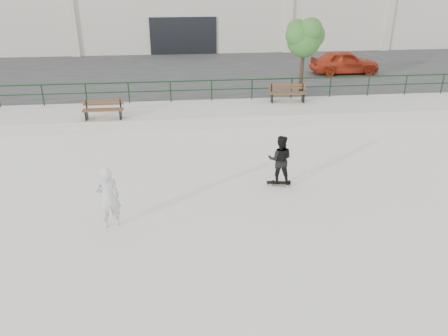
{
  "coord_description": "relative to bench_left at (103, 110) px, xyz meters",
  "views": [
    {
      "loc": [
        -0.72,
        -10.15,
        6.42
      ],
      "look_at": [
        0.63,
        2.0,
        0.84
      ],
      "focal_mm": 35.0,
      "sensor_mm": 36.0,
      "label": 1
    }
  ],
  "objects": [
    {
      "name": "ground",
      "position": [
        3.89,
        -8.46,
        -0.9
      ],
      "size": [
        120.0,
        120.0,
        0.0
      ],
      "primitive_type": "plane",
      "color": "silver",
      "rests_on": "ground"
    },
    {
      "name": "parking_strip",
      "position": [
        3.89,
        9.54,
        -0.65
      ],
      "size": [
        60.0,
        14.0,
        0.5
      ],
      "primitive_type": "cube",
      "color": "#313131",
      "rests_on": "ground"
    },
    {
      "name": "skateboard",
      "position": [
        6.35,
        -6.16,
        -0.82
      ],
      "size": [
        0.8,
        0.32,
        0.09
      ],
      "rotation": [
        0.0,
        0.0,
        -0.16
      ],
      "color": "black",
      "rests_on": "ground"
    },
    {
      "name": "railing",
      "position": [
        3.89,
        2.34,
        0.35
      ],
      "size": [
        28.0,
        0.06,
        1.03
      ],
      "color": "#133517",
      "rests_on": "ledge"
    },
    {
      "name": "standing_skater",
      "position": [
        6.35,
        -6.16,
        0.0
      ],
      "size": [
        0.91,
        0.79,
        1.61
      ],
      "primitive_type": "imported",
      "rotation": [
        0.0,
        0.0,
        2.88
      ],
      "color": "black",
      "rests_on": "skateboard"
    },
    {
      "name": "ledge",
      "position": [
        3.89,
        1.04,
        -0.65
      ],
      "size": [
        30.0,
        3.0,
        0.5
      ],
      "primitive_type": "cube",
      "color": "#BAB6A9",
      "rests_on": "ground"
    },
    {
      "name": "tree",
      "position": [
        9.71,
        3.46,
        2.45
      ],
      "size": [
        2.14,
        1.9,
        3.8
      ],
      "color": "#3E291F",
      "rests_on": "parking_strip"
    },
    {
      "name": "seated_skater",
      "position": [
        1.23,
        -8.1,
        -0.01
      ],
      "size": [
        0.74,
        0.59,
        1.77
      ],
      "primitive_type": "imported",
      "rotation": [
        0.0,
        0.0,
        3.43
      ],
      "color": "silver",
      "rests_on": "ground"
    },
    {
      "name": "bench_right",
      "position": [
        8.55,
        1.76,
        0.02
      ],
      "size": [
        1.88,
        0.7,
        0.85
      ],
      "rotation": [
        0.0,
        0.0,
        -0.09
      ],
      "color": "#552F1D",
      "rests_on": "ledge"
    },
    {
      "name": "bench_left",
      "position": [
        0.0,
        0.0,
        0.0
      ],
      "size": [
        1.74,
        0.53,
        0.8
      ],
      "rotation": [
        0.0,
        0.0,
        -0.01
      ],
      "color": "#552F1D",
      "rests_on": "ledge"
    },
    {
      "name": "red_car",
      "position": [
        13.57,
        7.57,
        0.31
      ],
      "size": [
        4.13,
        1.67,
        1.41
      ],
      "primitive_type": "imported",
      "rotation": [
        0.0,
        0.0,
        1.57
      ],
      "color": "#B02F15",
      "rests_on": "parking_strip"
    }
  ]
}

